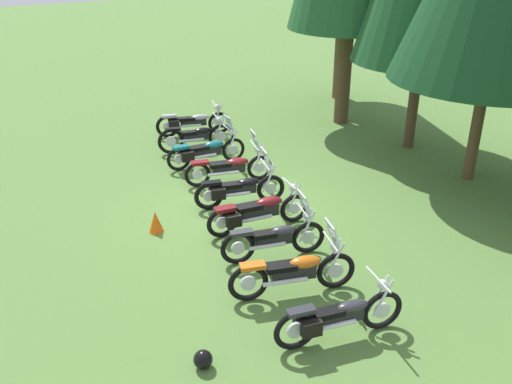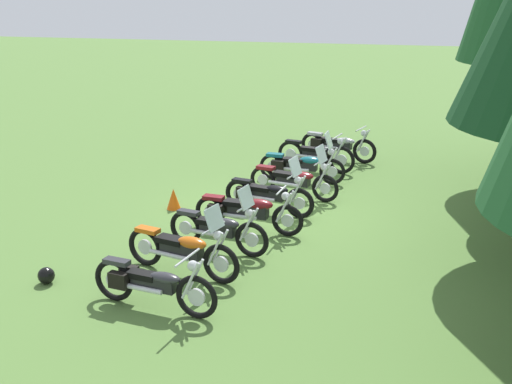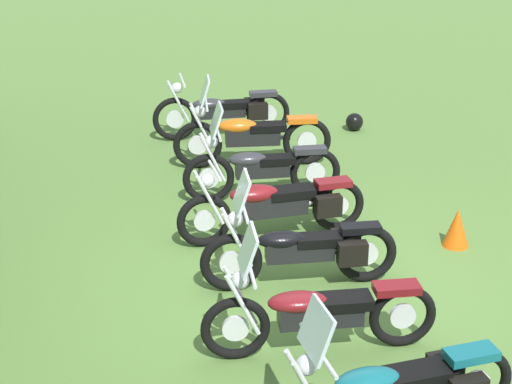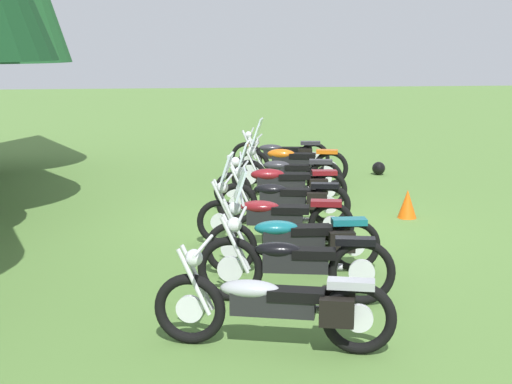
{
  "view_description": "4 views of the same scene",
  "coord_description": "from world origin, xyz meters",
  "px_view_note": "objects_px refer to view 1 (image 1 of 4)",
  "views": [
    {
      "loc": [
        10.43,
        -5.41,
        6.01
      ],
      "look_at": [
        0.6,
        0.1,
        0.56
      ],
      "focal_mm": 38.99,
      "sensor_mm": 36.0,
      "label": 1
    },
    {
      "loc": [
        14.11,
        2.96,
        5.08
      ],
      "look_at": [
        1.44,
        0.02,
        0.93
      ],
      "focal_mm": 47.73,
      "sensor_mm": 36.0,
      "label": 2
    },
    {
      "loc": [
        -7.45,
        3.4,
        4.68
      ],
      "look_at": [
        0.51,
        0.31,
        0.99
      ],
      "focal_mm": 59.68,
      "sensor_mm": 36.0,
      "label": 3
    },
    {
      "loc": [
        -11.64,
        2.07,
        2.86
      ],
      "look_at": [
        0.3,
        0.38,
        0.5
      ],
      "focal_mm": 52.87,
      "sensor_mm": 36.0,
      "label": 4
    }
  ],
  "objects_px": {
    "motorcycle_4": "(239,188)",
    "traffic_cone": "(156,222)",
    "motorcycle_0": "(192,122)",
    "motorcycle_8": "(338,316)",
    "dropped_helmet": "(203,359)",
    "motorcycle_5": "(257,211)",
    "motorcycle_3": "(230,167)",
    "motorcycle_1": "(197,136)",
    "motorcycle_7": "(295,271)",
    "motorcycle_2": "(206,150)",
    "motorcycle_6": "(275,238)"
  },
  "relations": [
    {
      "from": "motorcycle_7",
      "to": "motorcycle_5",
      "type": "bearing_deg",
      "value": 92.1
    },
    {
      "from": "motorcycle_2",
      "to": "motorcycle_8",
      "type": "bearing_deg",
      "value": -94.65
    },
    {
      "from": "motorcycle_1",
      "to": "motorcycle_3",
      "type": "bearing_deg",
      "value": -80.62
    },
    {
      "from": "motorcycle_7",
      "to": "dropped_helmet",
      "type": "height_order",
      "value": "motorcycle_7"
    },
    {
      "from": "motorcycle_8",
      "to": "motorcycle_3",
      "type": "bearing_deg",
      "value": 89.2
    },
    {
      "from": "motorcycle_8",
      "to": "dropped_helmet",
      "type": "bearing_deg",
      "value": 178.16
    },
    {
      "from": "motorcycle_0",
      "to": "motorcycle_3",
      "type": "height_order",
      "value": "motorcycle_3"
    },
    {
      "from": "motorcycle_1",
      "to": "motorcycle_3",
      "type": "distance_m",
      "value": 2.47
    },
    {
      "from": "motorcycle_0",
      "to": "traffic_cone",
      "type": "relative_size",
      "value": 4.71
    },
    {
      "from": "motorcycle_3",
      "to": "motorcycle_6",
      "type": "height_order",
      "value": "motorcycle_6"
    },
    {
      "from": "motorcycle_8",
      "to": "motorcycle_5",
      "type": "bearing_deg",
      "value": 90.71
    },
    {
      "from": "motorcycle_4",
      "to": "traffic_cone",
      "type": "relative_size",
      "value": 4.47
    },
    {
      "from": "motorcycle_5",
      "to": "motorcycle_0",
      "type": "bearing_deg",
      "value": 85.75
    },
    {
      "from": "motorcycle_6",
      "to": "dropped_helmet",
      "type": "bearing_deg",
      "value": -127.37
    },
    {
      "from": "motorcycle_5",
      "to": "motorcycle_6",
      "type": "height_order",
      "value": "motorcycle_6"
    },
    {
      "from": "motorcycle_2",
      "to": "motorcycle_4",
      "type": "bearing_deg",
      "value": -93.06
    },
    {
      "from": "motorcycle_5",
      "to": "motorcycle_4",
      "type": "bearing_deg",
      "value": 87.38
    },
    {
      "from": "motorcycle_0",
      "to": "motorcycle_2",
      "type": "bearing_deg",
      "value": -87.78
    },
    {
      "from": "motorcycle_4",
      "to": "motorcycle_6",
      "type": "bearing_deg",
      "value": -86.95
    },
    {
      "from": "motorcycle_4",
      "to": "motorcycle_1",
      "type": "bearing_deg",
      "value": 94.92
    },
    {
      "from": "motorcycle_7",
      "to": "traffic_cone",
      "type": "xyz_separation_m",
      "value": [
        -3.34,
        -1.38,
        -0.25
      ]
    },
    {
      "from": "motorcycle_6",
      "to": "traffic_cone",
      "type": "bearing_deg",
      "value": 141.3
    },
    {
      "from": "motorcycle_1",
      "to": "dropped_helmet",
      "type": "height_order",
      "value": "motorcycle_1"
    },
    {
      "from": "motorcycle_5",
      "to": "motorcycle_6",
      "type": "bearing_deg",
      "value": -95.76
    },
    {
      "from": "motorcycle_3",
      "to": "motorcycle_8",
      "type": "distance_m",
      "value": 6.26
    },
    {
      "from": "motorcycle_1",
      "to": "motorcycle_8",
      "type": "distance_m",
      "value": 8.71
    },
    {
      "from": "motorcycle_0",
      "to": "motorcycle_6",
      "type": "bearing_deg",
      "value": -83.71
    },
    {
      "from": "motorcycle_5",
      "to": "traffic_cone",
      "type": "distance_m",
      "value": 2.2
    },
    {
      "from": "motorcycle_7",
      "to": "dropped_helmet",
      "type": "distance_m",
      "value": 2.39
    },
    {
      "from": "motorcycle_5",
      "to": "motorcycle_7",
      "type": "relative_size",
      "value": 1.03
    },
    {
      "from": "motorcycle_2",
      "to": "motorcycle_4",
      "type": "height_order",
      "value": "motorcycle_4"
    },
    {
      "from": "motorcycle_8",
      "to": "traffic_cone",
      "type": "distance_m",
      "value": 4.88
    },
    {
      "from": "motorcycle_0",
      "to": "motorcycle_4",
      "type": "xyz_separation_m",
      "value": [
        4.98,
        -0.96,
        0.01
      ]
    },
    {
      "from": "motorcycle_2",
      "to": "motorcycle_5",
      "type": "distance_m",
      "value": 3.8
    },
    {
      "from": "motorcycle_0",
      "to": "dropped_helmet",
      "type": "distance_m",
      "value": 10.2
    },
    {
      "from": "motorcycle_3",
      "to": "motorcycle_4",
      "type": "distance_m",
      "value": 1.29
    },
    {
      "from": "motorcycle_3",
      "to": "motorcycle_4",
      "type": "xyz_separation_m",
      "value": [
        1.23,
        -0.4,
        -0.01
      ]
    },
    {
      "from": "motorcycle_7",
      "to": "motorcycle_6",
      "type": "bearing_deg",
      "value": 90.71
    },
    {
      "from": "motorcycle_5",
      "to": "traffic_cone",
      "type": "xyz_separation_m",
      "value": [
        -0.99,
        -1.95,
        -0.22
      ]
    },
    {
      "from": "motorcycle_4",
      "to": "motorcycle_8",
      "type": "distance_m",
      "value": 4.97
    },
    {
      "from": "motorcycle_2",
      "to": "motorcycle_3",
      "type": "relative_size",
      "value": 1.01
    },
    {
      "from": "motorcycle_6",
      "to": "motorcycle_7",
      "type": "distance_m",
      "value": 1.24
    },
    {
      "from": "motorcycle_1",
      "to": "motorcycle_5",
      "type": "xyz_separation_m",
      "value": [
        4.9,
        -0.74,
        -0.0
      ]
    },
    {
      "from": "motorcycle_1",
      "to": "motorcycle_2",
      "type": "bearing_deg",
      "value": -88.68
    },
    {
      "from": "motorcycle_6",
      "to": "motorcycle_3",
      "type": "bearing_deg",
      "value": 89.93
    },
    {
      "from": "motorcycle_1",
      "to": "motorcycle_8",
      "type": "relative_size",
      "value": 0.99
    },
    {
      "from": "motorcycle_4",
      "to": "motorcycle_8",
      "type": "bearing_deg",
      "value": -86.05
    },
    {
      "from": "traffic_cone",
      "to": "dropped_helmet",
      "type": "bearing_deg",
      "value": -10.81
    },
    {
      "from": "motorcycle_3",
      "to": "dropped_helmet",
      "type": "distance_m",
      "value": 6.59
    },
    {
      "from": "motorcycle_2",
      "to": "motorcycle_8",
      "type": "relative_size",
      "value": 1.02
    }
  ]
}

